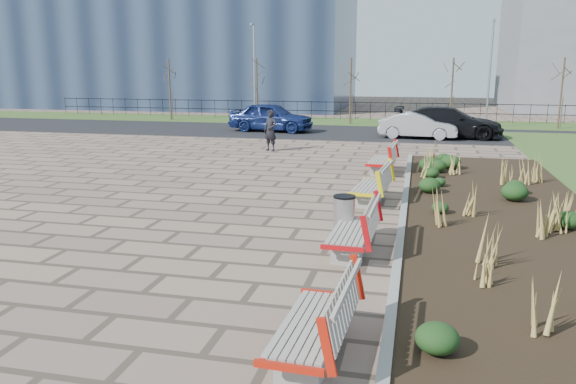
% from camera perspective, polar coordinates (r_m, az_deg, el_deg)
% --- Properties ---
extents(ground, '(120.00, 120.00, 0.00)m').
position_cam_1_polar(ground, '(10.09, -12.37, -8.23)').
color(ground, '#7E6857').
rests_on(ground, ground).
extents(planting_bed, '(4.50, 18.00, 0.10)m').
position_cam_1_polar(planting_bed, '(14.08, 21.16, -2.60)').
color(planting_bed, black).
rests_on(planting_bed, ground).
extents(planting_curb, '(0.16, 18.00, 0.15)m').
position_cam_1_polar(planting_curb, '(13.92, 11.65, -2.05)').
color(planting_curb, gray).
rests_on(planting_curb, ground).
extents(grass_verge_far, '(80.00, 5.00, 0.04)m').
position_cam_1_polar(grass_verge_far, '(36.89, 6.57, 7.09)').
color(grass_verge_far, '#33511E').
rests_on(grass_verge_far, ground).
extents(road, '(80.00, 7.00, 0.02)m').
position_cam_1_polar(road, '(30.97, 5.28, 6.05)').
color(road, black).
rests_on(road, ground).
extents(bench_a, '(1.00, 2.14, 1.00)m').
position_cam_1_polar(bench_a, '(7.08, 2.37, -12.85)').
color(bench_a, red).
rests_on(bench_a, ground).
extents(bench_b, '(0.96, 2.13, 1.00)m').
position_cam_1_polar(bench_b, '(10.89, 6.42, -3.67)').
color(bench_b, red).
rests_on(bench_b, ground).
extents(bench_c, '(1.09, 2.17, 1.00)m').
position_cam_1_polar(bench_c, '(15.04, 8.35, 0.83)').
color(bench_c, yellow).
rests_on(bench_c, ground).
extents(bench_d, '(1.00, 2.14, 1.00)m').
position_cam_1_polar(bench_d, '(19.28, 9.45, 3.39)').
color(bench_d, red).
rests_on(bench_d, ground).
extents(litter_bin, '(0.45, 0.45, 0.93)m').
position_cam_1_polar(litter_bin, '(11.68, 5.71, -2.70)').
color(litter_bin, '#B2B2B7').
rests_on(litter_bin, ground).
extents(pedestrian, '(0.75, 0.64, 1.75)m').
position_cam_1_polar(pedestrian, '(24.00, -1.79, 6.26)').
color(pedestrian, black).
rests_on(pedestrian, ground).
extents(car_blue, '(4.79, 2.31, 1.58)m').
position_cam_1_polar(car_blue, '(31.25, -1.73, 7.63)').
color(car_blue, navy).
rests_on(car_blue, road).
extents(car_silver, '(3.96, 1.68, 1.27)m').
position_cam_1_polar(car_silver, '(28.87, 13.09, 6.58)').
color(car_silver, gray).
rests_on(car_silver, road).
extents(car_black, '(5.43, 2.43, 1.54)m').
position_cam_1_polar(car_black, '(29.58, 15.98, 6.83)').
color(car_black, black).
rests_on(car_black, road).
extents(tree_a, '(1.40, 1.40, 4.00)m').
position_cam_1_polar(tree_a, '(38.57, -11.91, 10.15)').
color(tree_a, '#4C3D2D').
rests_on(tree_a, grass_verge_far).
extents(tree_b, '(1.40, 1.40, 4.00)m').
position_cam_1_polar(tree_b, '(36.46, -3.18, 10.27)').
color(tree_b, '#4C3D2D').
rests_on(tree_b, grass_verge_far).
extents(tree_c, '(1.40, 1.40, 4.00)m').
position_cam_1_polar(tree_c, '(35.26, 6.37, 10.13)').
color(tree_c, '#4C3D2D').
rests_on(tree_c, grass_verge_far).
extents(tree_d, '(1.40, 1.40, 4.00)m').
position_cam_1_polar(tree_d, '(35.06, 16.29, 9.70)').
color(tree_d, '#4C3D2D').
rests_on(tree_d, grass_verge_far).
extents(tree_e, '(1.40, 1.40, 4.00)m').
position_cam_1_polar(tree_e, '(35.88, 26.01, 9.00)').
color(tree_e, '#4C3D2D').
rests_on(tree_e, grass_verge_far).
extents(lamp_west, '(0.24, 0.60, 6.00)m').
position_cam_1_polar(lamp_west, '(35.95, -3.43, 11.83)').
color(lamp_west, gray).
rests_on(lamp_west, grass_verge_far).
extents(lamp_east, '(0.24, 0.60, 6.00)m').
position_cam_1_polar(lamp_east, '(34.70, 19.80, 11.09)').
color(lamp_east, gray).
rests_on(lamp_east, grass_verge_far).
extents(railing_fence, '(44.00, 0.10, 1.20)m').
position_cam_1_polar(railing_fence, '(38.32, 6.86, 8.22)').
color(railing_fence, black).
rests_on(railing_fence, grass_verge_far).
extents(building_glass, '(40.00, 14.00, 15.00)m').
position_cam_1_polar(building_glass, '(55.23, -15.90, 16.30)').
color(building_glass, '#192338').
rests_on(building_glass, ground).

